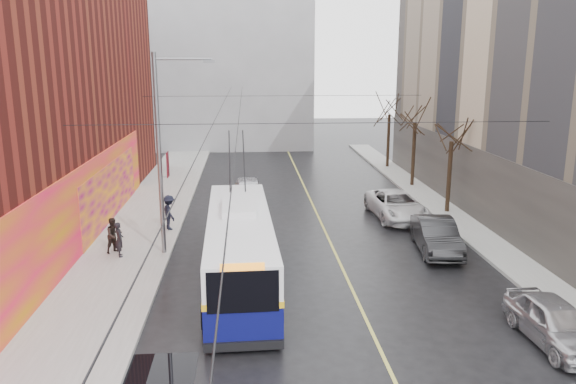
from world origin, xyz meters
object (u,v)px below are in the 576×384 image
Objects in this scene: parked_car_c at (396,205)px; pedestrian_b at (114,235)px; pedestrian_c at (169,212)px; parked_car_a at (554,322)px; streetlight_pole at (163,150)px; parked_car_b at (436,236)px; tree_far at (390,105)px; trolleybus at (240,248)px; tree_near at (452,128)px; following_car at (248,191)px; tree_mid at (416,111)px; pedestrian_a at (119,239)px.

parked_car_c is 15.22m from pedestrian_b.
parked_car_a is at bearing -157.38° from pedestrian_c.
streetlight_pole reaches higher than parked_car_a.
parked_car_a is (13.14, -9.10, -4.14)m from streetlight_pole.
pedestrian_b is 3.97m from pedestrian_c.
parked_car_b is at bearing -131.53° from pedestrian_c.
tree_far is 3.66× the size of pedestrian_c.
pedestrian_b is at bearing 145.28° from trolleybus.
tree_near is 1.40× the size of following_car.
trolleybus is at bearing -176.94° from pedestrian_c.
trolleybus reaches higher than pedestrian_b.
pedestrian_b is (-5.70, 3.72, -0.54)m from trolleybus.
tree_mid is 9.49m from parked_car_c.
trolleybus is at bearing -139.83° from pedestrian_a.
pedestrian_a is at bearing -173.88° from parked_car_b.
tree_near is at bearing 80.37° from parked_car_a.
trolleybus is at bearing -92.79° from following_car.
pedestrian_a is at bearing -161.32° from parked_car_c.
tree_mid is 22.20m from pedestrian_a.
trolleybus is (-11.82, -16.56, -3.75)m from tree_mid.
parked_car_c is 3.00× the size of pedestrian_c.
tree_far reaches higher than parked_car_c.
parked_car_b is 14.35m from pedestrian_a.
streetlight_pole is at bearing -159.54° from parked_car_c.
tree_mid reaches higher than following_car.
tree_near reaches higher than parked_car_a.
tree_near is at bearing 37.37° from trolleybus.
pedestrian_c is (-15.50, -2.43, -3.93)m from tree_near.
parked_car_b is 13.00m from following_car.
pedestrian_c is (-13.50, 12.68, 0.34)m from parked_car_a.
streetlight_pole is at bearing -175.68° from parked_car_b.
tree_near reaches higher than pedestrian_b.
pedestrian_c is at bearing 13.82° from pedestrian_b.
tree_near reaches higher than parked_car_c.
parked_car_c is at bearing -27.36° from following_car.
tree_far is (15.14, 20.00, 0.30)m from streetlight_pole.
tree_far reaches higher than parked_car_a.
parked_car_b is at bearing 17.86° from trolleybus.
streetlight_pole is 0.78× the size of trolleybus.
tree_mid reaches higher than pedestrian_c.
tree_near is 14.00m from tree_far.
pedestrian_a is at bearing -102.93° from pedestrian_b.
parked_car_c is (11.95, 5.28, -4.10)m from streetlight_pole.
following_car is (-8.26, 4.07, 0.03)m from parked_car_c.
parked_car_b is at bearing -1.80° from streetlight_pole.
parked_car_a is at bearing -78.47° from parked_car_b.
tree_mid is at bearing -90.00° from tree_far.
parked_car_c is at bearing -112.47° from tree_mid.
parked_car_b is 5.68m from parked_car_c.
following_car is at bearing 11.00° from pedestrian_b.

